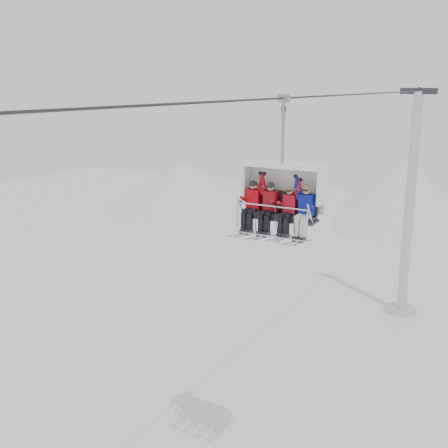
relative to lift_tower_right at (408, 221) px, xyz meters
The scene contains 8 objects.
ridgeline 20.33m from the lift_tower_right, 94.51° to the left, with size 72.00×21.00×7.00m.
lift_tower_right is the anchor object (origin of this frame).
haul_cable 23.25m from the lift_tower_right, 90.00° to the right, with size 0.06×0.06×50.00m, color #2E2E33.
chairlift_carrier 19.14m from the lift_tower_right, 90.00° to the right, with size 2.40×1.17×3.98m.
skier_far_left 19.34m from the lift_tower_right, 92.64° to the right, with size 0.41×1.69×1.63m.
skier_center_left 19.32m from the lift_tower_right, 90.92° to the right, with size 0.41×1.69×1.63m.
skier_center_right 19.32m from the lift_tower_right, 89.05° to the right, with size 0.38×1.69×1.53m.
skier_far_right 19.33m from the lift_tower_right, 87.52° to the right, with size 0.41×1.69×1.63m.
Camera 1 is at (6.54, -11.43, 13.69)m, focal length 45.00 mm.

